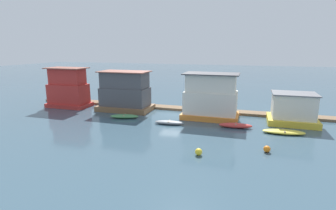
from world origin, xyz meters
The scene contains 15 objects.
ground_plane centered at (0.00, 0.00, 0.00)m, with size 200.00×200.00×0.00m, color #385160.
dock_walkway centered at (0.00, 2.88, 0.15)m, with size 42.40×1.84×0.30m, color brown.
houseboat_red centered at (-15.13, -0.14, 2.52)m, with size 5.90×3.32×5.57m.
houseboat_brown centered at (-6.45, 0.33, 2.43)m, with size 7.13×4.18×5.27m.
houseboat_orange centered at (5.10, -0.41, 2.51)m, with size 6.58×3.94×5.39m.
houseboat_yellow centered at (14.17, 0.10, 1.60)m, with size 5.18×4.14×3.44m.
dinghy_green centered at (-4.68, -3.57, 0.24)m, with size 3.57×1.94×0.48m.
dinghy_grey centered at (1.18, -4.35, 0.21)m, with size 3.34×1.32×0.41m.
dinghy_red centered at (8.27, -3.51, 0.26)m, with size 3.52×1.32×0.52m.
dinghy_yellow centered at (12.91, -4.10, 0.20)m, with size 4.07×1.63×0.39m.
mooring_post_far_right centered at (12.26, 1.71, 0.66)m, with size 0.24×0.24×1.32m, color #846B4C.
mooring_post_far_left centered at (15.10, 1.71, 0.62)m, with size 0.21×0.21×1.24m, color brown.
mooring_post_near_right centered at (5.95, 1.71, 0.73)m, with size 0.28×0.28×1.45m, color brown.
buoy_yellow centered at (5.92, -11.82, 0.29)m, with size 0.57×0.57×0.57m, color yellow.
buoy_orange centered at (11.08, -9.56, 0.28)m, with size 0.56×0.56×0.56m, color orange.
Camera 1 is at (9.40, -30.94, 8.31)m, focal length 28.00 mm.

